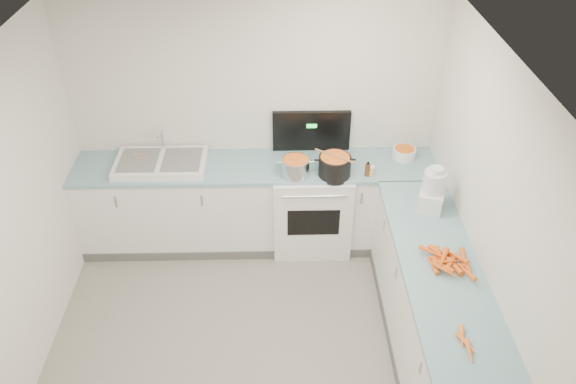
{
  "coord_description": "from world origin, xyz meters",
  "views": [
    {
      "loc": [
        0.21,
        -2.81,
        3.9
      ],
      "look_at": [
        0.3,
        1.1,
        1.05
      ],
      "focal_mm": 35.0,
      "sensor_mm": 36.0,
      "label": 1
    }
  ],
  "objects_px": {
    "extract_bottle": "(368,170)",
    "food_processor": "(433,191)",
    "sink": "(161,163)",
    "black_pot": "(335,167)",
    "steel_pot": "(295,168)",
    "mixing_bowl": "(404,153)",
    "spice_jar": "(372,171)",
    "stove": "(311,204)"
  },
  "relations": [
    {
      "from": "steel_pot",
      "to": "black_pot",
      "type": "distance_m",
      "value": 0.36
    },
    {
      "from": "stove",
      "to": "mixing_bowl",
      "type": "xyz_separation_m",
      "value": [
        0.9,
        0.11,
        0.52
      ]
    },
    {
      "from": "stove",
      "to": "food_processor",
      "type": "xyz_separation_m",
      "value": [
        0.97,
        -0.69,
        0.64
      ]
    },
    {
      "from": "mixing_bowl",
      "to": "food_processor",
      "type": "relative_size",
      "value": 0.55
    },
    {
      "from": "extract_bottle",
      "to": "spice_jar",
      "type": "bearing_deg",
      "value": 0.22
    },
    {
      "from": "mixing_bowl",
      "to": "spice_jar",
      "type": "distance_m",
      "value": 0.47
    },
    {
      "from": "stove",
      "to": "sink",
      "type": "xyz_separation_m",
      "value": [
        -1.45,
        0.02,
        0.5
      ]
    },
    {
      "from": "spice_jar",
      "to": "sink",
      "type": "bearing_deg",
      "value": 174.13
    },
    {
      "from": "steel_pot",
      "to": "black_pot",
      "type": "relative_size",
      "value": 0.87
    },
    {
      "from": "black_pot",
      "to": "mixing_bowl",
      "type": "bearing_deg",
      "value": 21.48
    },
    {
      "from": "steel_pot",
      "to": "black_pot",
      "type": "xyz_separation_m",
      "value": [
        0.36,
        -0.0,
        0.01
      ]
    },
    {
      "from": "extract_bottle",
      "to": "food_processor",
      "type": "height_order",
      "value": "food_processor"
    },
    {
      "from": "sink",
      "to": "extract_bottle",
      "type": "relative_size",
      "value": 6.91
    },
    {
      "from": "black_pot",
      "to": "food_processor",
      "type": "bearing_deg",
      "value": -33.8
    },
    {
      "from": "mixing_bowl",
      "to": "extract_bottle",
      "type": "height_order",
      "value": "extract_bottle"
    },
    {
      "from": "mixing_bowl",
      "to": "spice_jar",
      "type": "bearing_deg",
      "value": -140.42
    },
    {
      "from": "spice_jar",
      "to": "food_processor",
      "type": "height_order",
      "value": "food_processor"
    },
    {
      "from": "black_pot",
      "to": "mixing_bowl",
      "type": "distance_m",
      "value": 0.76
    },
    {
      "from": "black_pot",
      "to": "spice_jar",
      "type": "xyz_separation_m",
      "value": [
        0.34,
        -0.02,
        -0.04
      ]
    },
    {
      "from": "food_processor",
      "to": "mixing_bowl",
      "type": "bearing_deg",
      "value": 95.34
    },
    {
      "from": "mixing_bowl",
      "to": "food_processor",
      "type": "bearing_deg",
      "value": -84.66
    },
    {
      "from": "stove",
      "to": "extract_bottle",
      "type": "bearing_deg",
      "value": -20.75
    },
    {
      "from": "sink",
      "to": "steel_pot",
      "type": "xyz_separation_m",
      "value": [
        1.28,
        -0.18,
        0.04
      ]
    },
    {
      "from": "steel_pot",
      "to": "food_processor",
      "type": "height_order",
      "value": "food_processor"
    },
    {
      "from": "steel_pot",
      "to": "sink",
      "type": "bearing_deg",
      "value": 171.98
    },
    {
      "from": "stove",
      "to": "black_pot",
      "type": "xyz_separation_m",
      "value": [
        0.19,
        -0.17,
        0.55
      ]
    },
    {
      "from": "black_pot",
      "to": "food_processor",
      "type": "distance_m",
      "value": 0.94
    },
    {
      "from": "sink",
      "to": "mixing_bowl",
      "type": "height_order",
      "value": "sink"
    },
    {
      "from": "sink",
      "to": "mixing_bowl",
      "type": "xyz_separation_m",
      "value": [
        2.35,
        0.09,
        0.01
      ]
    },
    {
      "from": "stove",
      "to": "black_pot",
      "type": "distance_m",
      "value": 0.61
    },
    {
      "from": "sink",
      "to": "black_pot",
      "type": "height_order",
      "value": "sink"
    },
    {
      "from": "stove",
      "to": "extract_bottle",
      "type": "relative_size",
      "value": 10.93
    },
    {
      "from": "sink",
      "to": "black_pot",
      "type": "bearing_deg",
      "value": -6.38
    },
    {
      "from": "black_pot",
      "to": "spice_jar",
      "type": "height_order",
      "value": "black_pot"
    },
    {
      "from": "sink",
      "to": "spice_jar",
      "type": "relative_size",
      "value": 9.72
    },
    {
      "from": "stove",
      "to": "food_processor",
      "type": "height_order",
      "value": "stove"
    },
    {
      "from": "spice_jar",
      "to": "steel_pot",
      "type": "bearing_deg",
      "value": 178.05
    },
    {
      "from": "black_pot",
      "to": "extract_bottle",
      "type": "bearing_deg",
      "value": -3.86
    },
    {
      "from": "stove",
      "to": "food_processor",
      "type": "relative_size",
      "value": 3.31
    },
    {
      "from": "mixing_bowl",
      "to": "food_processor",
      "type": "distance_m",
      "value": 0.81
    },
    {
      "from": "extract_bottle",
      "to": "spice_jar",
      "type": "height_order",
      "value": "extract_bottle"
    },
    {
      "from": "stove",
      "to": "sink",
      "type": "distance_m",
      "value": 1.54
    }
  ]
}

